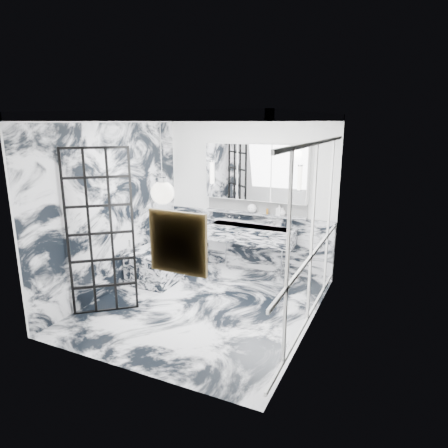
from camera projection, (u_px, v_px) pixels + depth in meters
The scene contains 25 objects.
floor at pixel (204, 305), 6.05m from camera, with size 3.60×3.60×0.00m, color silver.
ceiling at pixel (201, 113), 5.34m from camera, with size 3.60×3.60×0.00m, color white.
wall_back at pixel (249, 194), 7.27m from camera, with size 3.60×3.60×0.00m, color white.
wall_front at pixel (120, 251), 4.12m from camera, with size 3.60×3.60×0.00m, color white.
wall_left at pixel (114, 205), 6.35m from camera, with size 3.60×3.60×0.00m, color white.
wall_right at pixel (314, 227), 5.04m from camera, with size 3.60×3.60×0.00m, color white.
marble_clad_back at pixel (248, 241), 7.47m from camera, with size 3.18×0.05×1.05m, color silver.
marble_clad_left at pixel (115, 209), 6.36m from camera, with size 0.02×3.56×2.68m, color silver.
panel_molding at pixel (312, 235), 5.07m from camera, with size 0.03×3.40×2.30m, color white.
soap_bottle_a at pixel (279, 210), 7.00m from camera, with size 0.07×0.07×0.19m, color #8C5919.
soap_bottle_b at pixel (279, 210), 7.00m from camera, with size 0.09×0.09×0.19m, color #4C4C51.
soap_bottle_c at pixel (283, 212), 6.98m from camera, with size 0.11×0.11×0.14m, color silver.
face_pot at pixel (252, 209), 7.21m from camera, with size 0.17×0.17×0.17m, color white.
amber_bottle at pixel (267, 211), 7.10m from camera, with size 0.04×0.04×0.10m, color #8C5919.
flower_vase at pixel (165, 252), 6.55m from camera, with size 0.08×0.08×0.12m, color silver.
crittall_door at pixel (101, 233), 5.57m from camera, with size 0.88×0.04×2.36m, color black, non-canonical shape.
artwork at pixel (178, 243), 3.83m from camera, with size 0.52×0.05×0.52m, color #C08C13.
pendant_light at pixel (163, 193), 4.45m from camera, with size 0.26×0.26×0.26m, color white.
trough_sink at pixel (251, 234), 7.17m from camera, with size 1.60×0.45×0.30m, color silver.
ledge at pixel (255, 214), 7.23m from camera, with size 1.90×0.14×0.04m, color silver.
subway_tile at pixel (256, 206), 7.25m from camera, with size 1.90×0.03×0.23m, color white.
mirror_cabinet at pixel (255, 172), 7.04m from camera, with size 1.90×0.16×1.00m, color white.
sconce_left at pixel (212, 173), 7.30m from camera, with size 0.07×0.07×0.40m, color white.
sconce_right at pixel (300, 178), 6.63m from camera, with size 0.07×0.07×0.40m, color white.
bathtub at pixel (169, 259), 7.25m from camera, with size 0.75×1.65×0.55m, color silver.
Camera 1 is at (2.63, -4.89, 2.71)m, focal length 32.00 mm.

